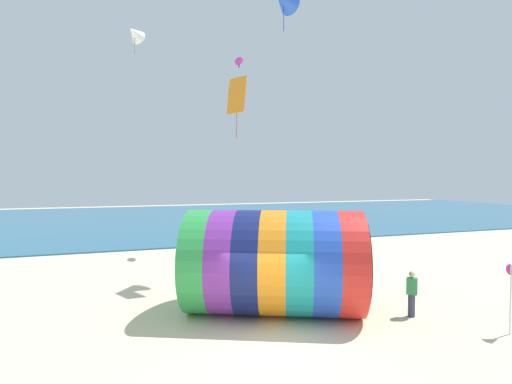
# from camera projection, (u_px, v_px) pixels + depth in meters

# --- Properties ---
(ground_plane) EXTENTS (120.00, 120.00, 0.00)m
(ground_plane) POSITION_uv_depth(u_px,v_px,m) (270.00, 341.00, 11.94)
(ground_plane) COLOR beige
(sea) EXTENTS (120.00, 40.00, 0.10)m
(sea) POSITION_uv_depth(u_px,v_px,m) (159.00, 219.00, 46.48)
(sea) COLOR #236084
(sea) RESTS_ON ground
(giant_inflatable_tube) EXTENTS (7.16, 5.92, 3.72)m
(giant_inflatable_tube) POSITION_uv_depth(u_px,v_px,m) (275.00, 262.00, 14.30)
(giant_inflatable_tube) COLOR green
(giant_inflatable_tube) RESTS_ON ground
(kite_handler) EXTENTS (0.42, 0.39, 1.61)m
(kite_handler) POSITION_uv_depth(u_px,v_px,m) (412.00, 294.00, 14.01)
(kite_handler) COLOR #383D56
(kite_handler) RESTS_ON ground
(kite_orange_diamond) EXTENTS (0.73, 1.13, 2.84)m
(kite_orange_diamond) POSITION_uv_depth(u_px,v_px,m) (237.00, 96.00, 18.52)
(kite_orange_diamond) COLOR orange
(kite_magenta_parafoil) EXTENTS (0.63, 1.30, 0.72)m
(kite_magenta_parafoil) POSITION_uv_depth(u_px,v_px,m) (239.00, 61.00, 26.50)
(kite_magenta_parafoil) COLOR #D1339E
(kite_white_delta) EXTENTS (1.17, 1.22, 1.51)m
(kite_white_delta) POSITION_uv_depth(u_px,v_px,m) (134.00, 33.00, 19.97)
(kite_white_delta) COLOR white
(kite_blue_delta) EXTENTS (1.72, 1.68, 2.27)m
(kite_blue_delta) POSITION_uv_depth(u_px,v_px,m) (284.00, 0.00, 20.38)
(kite_blue_delta) COLOR blue
(bystander_near_water) EXTENTS (0.38, 0.26, 1.80)m
(bystander_near_water) POSITION_uv_depth(u_px,v_px,m) (251.00, 253.00, 20.85)
(bystander_near_water) COLOR #726651
(bystander_near_water) RESTS_ON ground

